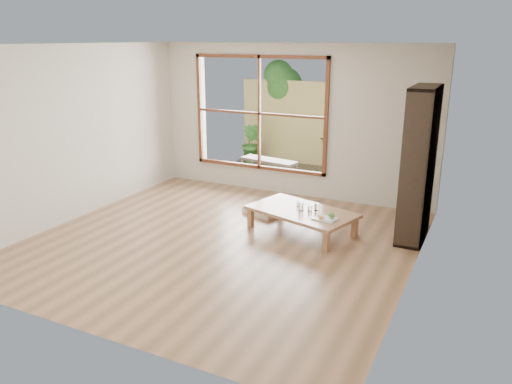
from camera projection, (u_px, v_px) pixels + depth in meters
ground at (222, 241)px, 6.86m from camera, size 5.00×5.00×0.00m
low_table at (302, 213)px, 7.12m from camera, size 1.67×1.23×0.33m
floor_cushion at (268, 210)px, 7.98m from camera, size 0.74×0.74×0.08m
bookshelf at (419, 165)px, 6.69m from camera, size 0.33×0.94×2.09m
glass_tall at (301, 206)px, 7.05m from camera, size 0.07×0.07×0.13m
glass_mid at (317, 207)px, 7.07m from camera, size 0.08×0.08×0.11m
glass_short at (310, 208)px, 7.05m from camera, size 0.06×0.06×0.08m
glass_small at (298, 204)px, 7.26m from camera, size 0.06×0.06×0.07m
food_tray at (326, 218)px, 6.73m from camera, size 0.34×0.27×0.10m
deck at (284, 175)px, 10.16m from camera, size 2.80×2.00×0.05m
garden_bench at (269, 162)px, 9.80m from camera, size 1.20×0.53×0.37m
bamboo_fence at (302, 124)px, 10.75m from camera, size 2.80×0.06×1.80m
shrub_right at (341, 149)px, 10.21m from camera, size 1.02×0.95×0.94m
shrub_left at (252, 143)px, 10.88m from camera, size 0.58×0.51×0.89m
garden_tree at (280, 87)px, 11.08m from camera, size 1.04×0.85×2.22m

